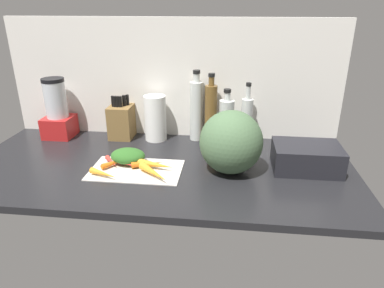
{
  "coord_description": "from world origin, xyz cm",
  "views": [
    {
      "loc": [
        30.43,
        -136.09,
        66.99
      ],
      "look_at": [
        15.47,
        -7.03,
        13.33
      ],
      "focal_mm": 32.5,
      "sensor_mm": 36.0,
      "label": 1
    }
  ],
  "objects_px": {
    "carrot_7": "(104,174)",
    "bottle_3": "(247,120)",
    "paper_towel_roll": "(155,118)",
    "carrot_5": "(117,161)",
    "carrot_8": "(147,164)",
    "bottle_0": "(196,110)",
    "carrot_2": "(134,157)",
    "carrot_0": "(111,162)",
    "cutting_board": "(136,170)",
    "carrot_1": "(126,163)",
    "carrot_3": "(114,163)",
    "winter_squash": "(231,142)",
    "bottle_2": "(226,121)",
    "bottle_1": "(211,113)",
    "blender_appliance": "(57,112)",
    "carrot_6": "(156,165)",
    "dish_rack": "(306,157)",
    "carrot_4": "(154,173)",
    "knife_block": "(122,121)"
  },
  "relations": [
    {
      "from": "carrot_0",
      "to": "carrot_1",
      "type": "relative_size",
      "value": 0.94
    },
    {
      "from": "carrot_3",
      "to": "carrot_7",
      "type": "distance_m",
      "value": 0.11
    },
    {
      "from": "carrot_7",
      "to": "cutting_board",
      "type": "bearing_deg",
      "value": 38.12
    },
    {
      "from": "carrot_4",
      "to": "bottle_0",
      "type": "xyz_separation_m",
      "value": [
        0.12,
        0.46,
        0.13
      ]
    },
    {
      "from": "paper_towel_roll",
      "to": "bottle_2",
      "type": "height_order",
      "value": "bottle_2"
    },
    {
      "from": "paper_towel_roll",
      "to": "bottle_3",
      "type": "height_order",
      "value": "bottle_3"
    },
    {
      "from": "carrot_8",
      "to": "knife_block",
      "type": "height_order",
      "value": "knife_block"
    },
    {
      "from": "bottle_0",
      "to": "bottle_2",
      "type": "bearing_deg",
      "value": -12.58
    },
    {
      "from": "cutting_board",
      "to": "carrot_6",
      "type": "distance_m",
      "value": 0.09
    },
    {
      "from": "carrot_6",
      "to": "carrot_1",
      "type": "bearing_deg",
      "value": 176.51
    },
    {
      "from": "carrot_0",
      "to": "carrot_5",
      "type": "relative_size",
      "value": 0.72
    },
    {
      "from": "carrot_3",
      "to": "dish_rack",
      "type": "relative_size",
      "value": 0.44
    },
    {
      "from": "carrot_6",
      "to": "bottle_3",
      "type": "distance_m",
      "value": 0.54
    },
    {
      "from": "carrot_2",
      "to": "paper_towel_roll",
      "type": "height_order",
      "value": "paper_towel_roll"
    },
    {
      "from": "carrot_2",
      "to": "winter_squash",
      "type": "relative_size",
      "value": 0.46
    },
    {
      "from": "carrot_8",
      "to": "bottle_0",
      "type": "bearing_deg",
      "value": 64.91
    },
    {
      "from": "blender_appliance",
      "to": "bottle_2",
      "type": "bearing_deg",
      "value": 0.75
    },
    {
      "from": "carrot_1",
      "to": "paper_towel_roll",
      "type": "xyz_separation_m",
      "value": [
        0.06,
        0.35,
        0.09
      ]
    },
    {
      "from": "carrot_2",
      "to": "carrot_3",
      "type": "bearing_deg",
      "value": -132.14
    },
    {
      "from": "bottle_2",
      "to": "carrot_6",
      "type": "bearing_deg",
      "value": -129.06
    },
    {
      "from": "bottle_1",
      "to": "bottle_0",
      "type": "bearing_deg",
      "value": 164.45
    },
    {
      "from": "carrot_6",
      "to": "blender_appliance",
      "type": "distance_m",
      "value": 0.69
    },
    {
      "from": "carrot_4",
      "to": "paper_towel_roll",
      "type": "distance_m",
      "value": 0.45
    },
    {
      "from": "carrot_1",
      "to": "winter_squash",
      "type": "relative_size",
      "value": 0.42
    },
    {
      "from": "carrot_6",
      "to": "bottle_3",
      "type": "bearing_deg",
      "value": 43.09
    },
    {
      "from": "winter_squash",
      "to": "paper_towel_roll",
      "type": "relative_size",
      "value": 1.15
    },
    {
      "from": "blender_appliance",
      "to": "paper_towel_roll",
      "type": "height_order",
      "value": "blender_appliance"
    },
    {
      "from": "knife_block",
      "to": "bottle_1",
      "type": "bearing_deg",
      "value": -0.26
    },
    {
      "from": "carrot_7",
      "to": "bottle_3",
      "type": "height_order",
      "value": "bottle_3"
    },
    {
      "from": "paper_towel_roll",
      "to": "carrot_5",
      "type": "bearing_deg",
      "value": -107.0
    },
    {
      "from": "bottle_1",
      "to": "carrot_0",
      "type": "bearing_deg",
      "value": -140.46
    },
    {
      "from": "carrot_5",
      "to": "carrot_6",
      "type": "bearing_deg",
      "value": -8.1
    },
    {
      "from": "carrot_0",
      "to": "carrot_7",
      "type": "xyz_separation_m",
      "value": [
        0.01,
        -0.12,
        0.0
      ]
    },
    {
      "from": "cutting_board",
      "to": "carrot_5",
      "type": "height_order",
      "value": "carrot_5"
    },
    {
      "from": "carrot_8",
      "to": "bottle_3",
      "type": "bearing_deg",
      "value": 38.92
    },
    {
      "from": "carrot_3",
      "to": "paper_towel_roll",
      "type": "relative_size",
      "value": 0.53
    },
    {
      "from": "carrot_1",
      "to": "carrot_3",
      "type": "relative_size",
      "value": 0.92
    },
    {
      "from": "carrot_2",
      "to": "bottle_3",
      "type": "bearing_deg",
      "value": 28.18
    },
    {
      "from": "carrot_0",
      "to": "bottle_0",
      "type": "height_order",
      "value": "bottle_0"
    },
    {
      "from": "carrot_8",
      "to": "dish_rack",
      "type": "height_order",
      "value": "dish_rack"
    },
    {
      "from": "carrot_4",
      "to": "carrot_6",
      "type": "xyz_separation_m",
      "value": [
        -0.01,
        0.07,
        0.0
      ]
    },
    {
      "from": "carrot_1",
      "to": "bottle_3",
      "type": "relative_size",
      "value": 0.36
    },
    {
      "from": "carrot_4",
      "to": "knife_block",
      "type": "bearing_deg",
      "value": 121.22
    },
    {
      "from": "carrot_0",
      "to": "carrot_8",
      "type": "relative_size",
      "value": 0.78
    },
    {
      "from": "carrot_1",
      "to": "bottle_2",
      "type": "xyz_separation_m",
      "value": [
        0.42,
        0.34,
        0.09
      ]
    },
    {
      "from": "carrot_5",
      "to": "bottle_1",
      "type": "xyz_separation_m",
      "value": [
        0.38,
        0.34,
        0.13
      ]
    },
    {
      "from": "carrot_2",
      "to": "bottle_3",
      "type": "height_order",
      "value": "bottle_3"
    },
    {
      "from": "blender_appliance",
      "to": "carrot_4",
      "type": "bearing_deg",
      "value": -34.58
    },
    {
      "from": "carrot_3",
      "to": "winter_squash",
      "type": "relative_size",
      "value": 0.46
    },
    {
      "from": "carrot_8",
      "to": "carrot_7",
      "type": "bearing_deg",
      "value": -143.97
    }
  ]
}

